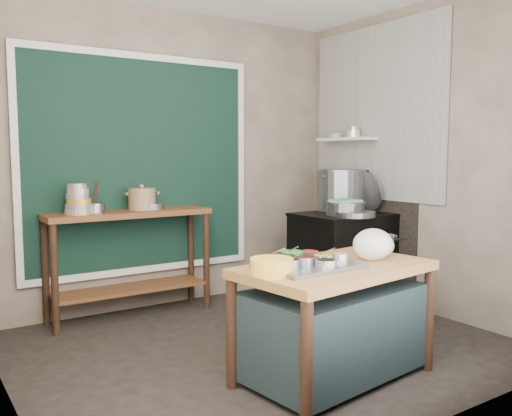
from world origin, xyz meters
TOP-DOWN VIEW (x-y plane):
  - floor at (0.00, 0.00)m, footprint 3.50×3.00m
  - back_wall at (0.00, 1.51)m, footprint 3.50×0.02m
  - left_wall at (-1.76, 0.00)m, footprint 0.02×3.00m
  - right_wall at (1.76, 0.00)m, footprint 0.02×3.00m
  - curtain_panel at (-0.35, 1.47)m, footprint 2.10×0.02m
  - curtain_frame at (-0.35, 1.46)m, footprint 2.22×0.03m
  - tile_panel at (1.74, 0.55)m, footprint 0.02×1.70m
  - soot_patch at (1.74, 0.65)m, footprint 0.01×1.30m
  - wall_shelf at (1.63, 0.85)m, footprint 0.22×0.70m
  - prep_table at (0.05, -0.75)m, footprint 1.33×0.87m
  - back_counter at (-0.55, 1.28)m, footprint 1.45×0.40m
  - stove_block at (1.35, 0.55)m, footprint 0.90×0.68m
  - stove_top at (1.35, 0.55)m, footprint 0.92×0.69m
  - condiment_tray at (-0.15, -0.74)m, footprint 0.62×0.46m
  - condiment_bowls at (-0.19, -0.72)m, footprint 0.53×0.42m
  - yellow_basin at (-0.46, -0.77)m, footprint 0.28×0.28m
  - saucepan at (0.67, -0.55)m, footprint 0.25×0.25m
  - plastic_bag_a at (0.35, -0.78)m, footprint 0.30×0.27m
  - plastic_bag_b at (0.48, -0.73)m, footprint 0.22×0.19m
  - bowl_stack at (-1.00, 1.25)m, footprint 0.23×0.23m
  - utensil_cup at (-0.84, 1.27)m, footprint 0.15×0.15m
  - ceramic_crock at (-0.42, 1.30)m, footprint 0.30×0.30m
  - wide_bowl at (-0.33, 1.29)m, footprint 0.27×0.27m
  - stock_pot at (1.48, 0.76)m, footprint 0.56×0.56m
  - pot_lid at (1.60, 0.54)m, footprint 0.12×0.42m
  - steamer at (1.23, 0.43)m, footprint 0.47×0.47m
  - green_cloth at (1.23, 0.43)m, footprint 0.27×0.21m
  - shallow_pan at (1.22, 0.28)m, footprint 0.48×0.48m
  - shelf_bowl_stack at (1.63, 0.75)m, footprint 0.14×0.14m
  - shelf_bowl_green at (1.63, 1.01)m, footprint 0.15×0.15m

SIDE VIEW (x-z plane):
  - floor at x=0.00m, z-range -0.02..0.00m
  - prep_table at x=0.05m, z-range 0.00..0.75m
  - stove_block at x=1.35m, z-range 0.00..0.85m
  - back_counter at x=-0.55m, z-range 0.00..0.95m
  - soot_patch at x=1.74m, z-range 0.05..1.35m
  - condiment_tray at x=-0.15m, z-range 0.75..0.78m
  - yellow_basin at x=-0.46m, z-range 0.75..0.85m
  - condiment_bowls at x=-0.19m, z-range 0.77..0.84m
  - saucepan at x=0.67m, z-range 0.75..0.86m
  - plastic_bag_b at x=0.48m, z-range 0.75..0.90m
  - plastic_bag_a at x=0.35m, z-range 0.75..0.96m
  - stove_top at x=1.35m, z-range 0.85..0.88m
  - shallow_pan at x=1.22m, z-range 0.88..0.93m
  - steamer at x=1.23m, z-range 0.88..1.01m
  - wide_bowl at x=-0.33m, z-range 0.95..1.01m
  - utensil_cup at x=-0.84m, z-range 0.95..1.03m
  - green_cloth at x=1.23m, z-range 1.01..1.03m
  - ceramic_crock at x=-0.42m, z-range 0.95..1.12m
  - bowl_stack at x=-1.00m, z-range 0.93..1.19m
  - pot_lid at x=1.60m, z-range 0.88..1.29m
  - stock_pot at x=1.48m, z-range 0.88..1.30m
  - curtain_panel at x=-0.35m, z-range 0.40..2.30m
  - curtain_frame at x=-0.35m, z-range 0.34..2.36m
  - back_wall at x=0.00m, z-range 0.00..2.80m
  - left_wall at x=-1.76m, z-range 0.00..2.80m
  - right_wall at x=1.76m, z-range 0.00..2.80m
  - wall_shelf at x=1.63m, z-range 1.59..1.61m
  - shelf_bowl_green at x=1.63m, z-range 1.61..1.66m
  - shelf_bowl_stack at x=1.63m, z-range 1.61..1.72m
  - tile_panel at x=1.74m, z-range 1.00..2.70m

